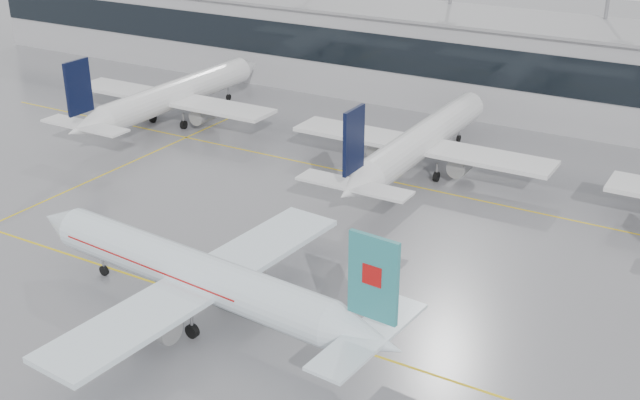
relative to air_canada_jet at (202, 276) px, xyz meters
The scene contains 11 objects.
ground 4.63m from the air_canada_jet, 44.78° to the left, with size 320.00×320.00×0.00m, color gray.
taxi_line_main 4.63m from the air_canada_jet, 44.78° to the left, with size 120.00×0.25×0.01m, color yellow.
taxi_line_north 32.35m from the air_canada_jet, 86.26° to the left, with size 120.00×0.25×0.01m, color yellow.
taxi_line_cross 32.91m from the air_canada_jet, 148.53° to the left, with size 0.25×60.00×0.01m, color yellow.
terminal 64.16m from the air_canada_jet, 88.13° to the left, with size 180.00×15.00×12.00m, color #A3A3A7.
terminal_glass 56.71m from the air_canada_jet, 87.88° to the left, with size 180.00×0.20×5.00m, color black.
terminal_roof 64.69m from the air_canada_jet, 88.13° to the left, with size 182.00×16.00×0.40m, color gray.
light_masts 70.79m from the air_canada_jet, 88.29° to the left, with size 156.40×1.00×22.60m.
air_canada_jet is the anchor object (origin of this frame).
parked_jet_b 48.60m from the air_canada_jet, 132.61° to the left, with size 29.64×36.96×11.72m.
parked_jet_c 35.83m from the air_canada_jet, 86.65° to the left, with size 29.64×36.96×11.72m.
Camera 1 is at (32.48, -43.27, 33.31)m, focal length 45.00 mm.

